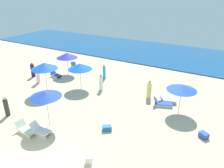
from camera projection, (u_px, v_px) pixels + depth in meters
ocean at (172, 55)px, 29.78m from camera, size 60.00×11.93×0.12m
umbrella_0 at (67, 55)px, 22.45m from camera, size 2.22×2.22×2.36m
lounge_chair_0_0 at (75, 67)px, 24.69m from camera, size 1.57×1.38×0.65m
lounge_chair_0_1 at (55, 75)px, 22.38m from camera, size 1.39×0.82×0.73m
umbrella_1 at (44, 66)px, 18.35m from camera, size 2.29×2.29×2.71m
umbrella_2 at (46, 94)px, 13.68m from camera, size 2.05×2.05×2.49m
lounge_chair_2_0 at (40, 130)px, 13.53m from camera, size 1.38×0.67×0.74m
lounge_chair_2_1 at (26, 129)px, 13.71m from camera, size 1.55×0.78×0.67m
umbrella_3 at (182, 88)px, 15.29m from camera, size 2.16×2.16×2.19m
lounge_chair_3_0 at (167, 99)px, 17.37m from camera, size 1.55×1.07×0.71m
lounge_chair_3_1 at (162, 103)px, 16.87m from camera, size 1.60×1.05×0.71m
umbrella_4 at (80, 66)px, 19.17m from camera, size 2.18×2.18×2.38m
beachgoer_0 at (101, 83)px, 19.36m from camera, size 0.43×0.43×1.53m
beachgoer_1 at (104, 72)px, 21.78m from camera, size 0.33×0.33×1.52m
beachgoer_2 at (149, 90)px, 17.90m from camera, size 0.47×0.47×1.61m
beachgoer_3 at (33, 70)px, 22.29m from camera, size 0.54×0.54×1.54m
beachgoer_6 at (6, 107)px, 15.37m from camera, size 0.45×0.45×1.53m
beachgoer_7 at (38, 75)px, 20.80m from camera, size 0.49×0.49×1.67m
cooler_box_0 at (204, 135)px, 13.27m from camera, size 0.65×0.61×0.35m
cooler_box_1 at (107, 128)px, 13.96m from camera, size 0.69×0.65×0.33m
cooler_box_2 at (89, 159)px, 11.37m from camera, size 0.54×0.58×0.43m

